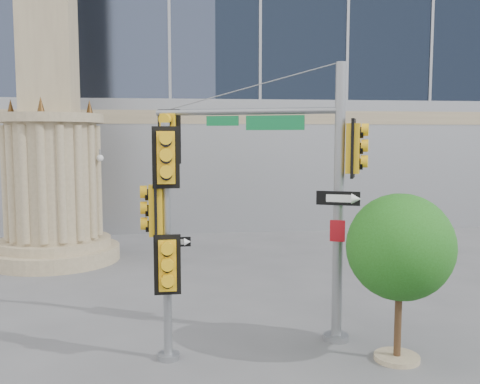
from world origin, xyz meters
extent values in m
plane|color=#545456|center=(0.00, 0.00, 0.00)|extent=(120.00, 120.00, 0.00)
cylinder|color=gray|center=(-6.00, 9.00, 0.25)|extent=(4.40, 4.40, 0.50)
cylinder|color=gray|center=(-6.00, 9.00, 0.65)|extent=(3.80, 3.80, 0.30)
cylinder|color=gray|center=(-6.00, 9.00, 2.80)|extent=(3.00, 3.00, 4.00)
cylinder|color=gray|center=(-6.00, 9.00, 4.95)|extent=(3.50, 3.50, 0.30)
cone|color=#472D14|center=(-4.70, 9.00, 5.35)|extent=(0.24, 0.24, 0.50)
cone|color=#472D14|center=(-7.30, 9.00, 5.35)|extent=(0.24, 0.24, 0.50)
cylinder|color=slate|center=(1.60, 0.69, 0.06)|extent=(0.54, 0.54, 0.12)
cylinder|color=slate|center=(1.60, 0.69, 2.91)|extent=(0.21, 0.21, 5.82)
cylinder|color=slate|center=(-0.28, 1.48, 4.85)|extent=(3.81, 1.70, 0.14)
cube|color=#0E793A|center=(0.34, 1.20, 4.61)|extent=(1.18, 0.52, 0.31)
cube|color=yellow|center=(-1.89, 2.15, 4.32)|extent=(0.60, 0.46, 1.21)
cube|color=yellow|center=(1.85, 0.59, 4.08)|extent=(0.46, 0.60, 1.21)
cube|color=black|center=(1.55, 0.57, 3.06)|extent=(0.84, 0.37, 0.29)
cube|color=#AB0F19|center=(1.55, 0.57, 2.38)|extent=(0.30, 0.15, 0.45)
cylinder|color=slate|center=(-1.94, 0.11, 0.05)|extent=(0.44, 0.44, 0.11)
cylinder|color=slate|center=(-1.94, 0.11, 2.29)|extent=(0.16, 0.16, 4.57)
cube|color=yellow|center=(-1.93, -0.09, 3.93)|extent=(0.51, 0.28, 1.14)
cube|color=yellow|center=(-2.14, 0.10, 2.93)|extent=(0.28, 0.51, 1.14)
cube|color=yellow|center=(-1.93, -0.09, 1.92)|extent=(0.51, 0.28, 1.14)
cube|color=black|center=(-1.77, 0.01, 2.33)|extent=(0.57, 0.05, 0.18)
cylinder|color=gray|center=(2.46, -0.46, 0.05)|extent=(0.87, 0.87, 0.10)
cylinder|color=#382314|center=(2.46, -0.46, 0.87)|extent=(0.14, 0.14, 1.75)
sphere|color=#1F5914|center=(2.46, -0.46, 2.23)|extent=(2.04, 2.04, 2.04)
sphere|color=#1F5914|center=(2.90, -0.22, 1.94)|extent=(1.26, 1.26, 1.26)
sphere|color=#1F5914|center=(2.12, -0.70, 1.99)|extent=(1.07, 1.07, 1.07)
camera|label=1|loc=(-1.72, -10.01, 4.30)|focal=40.00mm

